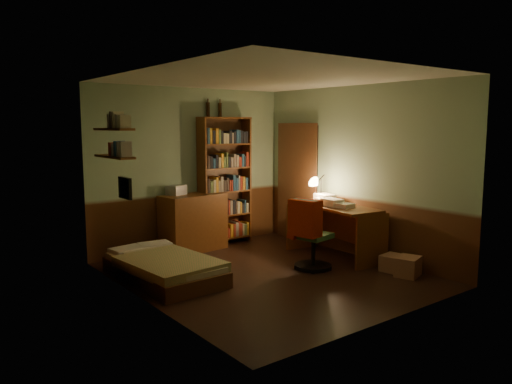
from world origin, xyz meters
TOP-DOWN VIEW (x-y plane):
  - floor at (0.00, 0.00)m, footprint 3.50×4.00m
  - ceiling at (0.00, 0.00)m, footprint 3.50×4.00m
  - wall_back at (0.00, 2.01)m, footprint 3.50×0.02m
  - wall_left at (-1.76, 0.00)m, footprint 0.02×4.00m
  - wall_right at (1.76, 0.00)m, footprint 0.02×4.00m
  - wall_front at (0.00, -2.01)m, footprint 3.50×0.02m
  - doorway at (1.72, 1.30)m, footprint 0.06×0.90m
  - door_trim at (1.69, 1.30)m, footprint 0.02×0.98m
  - bed at (-1.19, 0.68)m, footprint 0.99×1.76m
  - dresser at (-0.11, 1.76)m, footprint 1.07×0.62m
  - mini_stereo at (-0.34, 1.89)m, footprint 0.35×0.31m
  - bookshelf at (0.56, 1.85)m, footprint 0.92×0.31m
  - bottle_left at (0.31, 1.96)m, footprint 0.08×0.08m
  - bottle_right at (0.55, 1.96)m, footprint 0.07×0.07m
  - desk at (1.39, 0.10)m, footprint 0.80×1.56m
  - paper_stack at (1.50, 0.43)m, footprint 0.29×0.35m
  - desk_lamp at (1.55, 0.56)m, footprint 0.23×0.23m
  - office_chair at (0.70, -0.15)m, footprint 0.57×0.52m
  - red_jacket at (0.71, -0.11)m, footprint 0.35×0.47m
  - wall_shelf_lower at (-1.64, 1.10)m, footprint 0.20×0.90m
  - wall_shelf_upper at (-1.64, 1.10)m, footprint 0.20×0.90m
  - framed_picture at (-1.72, 0.60)m, footprint 0.04×0.32m
  - cardboard_box_a at (1.46, -1.19)m, footprint 0.42×0.37m
  - cardboard_box_b at (1.49, -0.91)m, footprint 0.35×0.30m

SIDE VIEW (x-z plane):
  - floor at x=0.00m, z-range -0.02..0.00m
  - cardboard_box_b at x=1.49m, z-range 0.00..0.22m
  - cardboard_box_a at x=1.46m, z-range 0.00..0.26m
  - bed at x=-1.19m, z-range 0.00..0.51m
  - desk at x=1.39m, z-range 0.00..0.80m
  - dresser at x=-0.11m, z-range 0.00..0.91m
  - office_chair at x=0.70m, z-range 0.00..1.00m
  - paper_stack at x=1.50m, z-range 0.80..0.93m
  - mini_stereo at x=-0.34m, z-range 0.91..1.06m
  - doorway at x=1.72m, z-range 0.00..2.00m
  - door_trim at x=1.69m, z-range -0.04..2.04m
  - bookshelf at x=0.56m, z-range 0.00..2.14m
  - desk_lamp at x=1.55m, z-range 0.80..1.46m
  - red_jacket at x=0.71m, z-range 1.00..1.50m
  - framed_picture at x=-1.72m, z-range 1.12..1.38m
  - wall_back at x=0.00m, z-range 0.00..2.60m
  - wall_left at x=-1.76m, z-range 0.00..2.60m
  - wall_right at x=1.76m, z-range 0.00..2.60m
  - wall_front at x=0.00m, z-range 0.00..2.60m
  - wall_shelf_lower at x=-1.64m, z-range 1.59..1.61m
  - wall_shelf_upper at x=-1.64m, z-range 1.94..1.96m
  - bottle_right at x=0.55m, z-range 2.14..2.37m
  - bottle_left at x=0.31m, z-range 2.14..2.37m
  - ceiling at x=0.00m, z-range 2.60..2.62m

